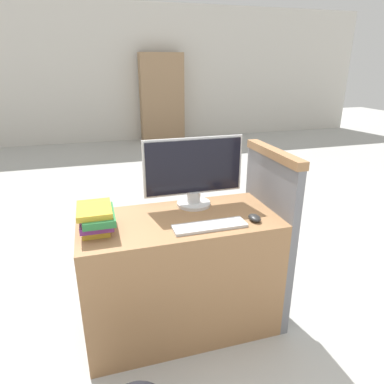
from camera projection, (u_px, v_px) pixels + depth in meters
ground_plane at (193, 355)px, 2.01m from camera, size 20.00×20.00×0.00m
wall_back at (107, 75)px, 7.15m from camera, size 12.00×0.06×2.80m
desk at (180, 274)px, 2.13m from camera, size 1.16×0.56×0.76m
carrel_divider at (267, 232)px, 2.24m from camera, size 0.07×0.61×1.13m
monitor at (194, 172)px, 2.11m from camera, size 0.63×0.21×0.44m
keyboard at (210, 226)px, 1.89m from camera, size 0.41×0.12×0.02m
mouse at (255, 218)px, 1.97m from camera, size 0.06×0.10×0.03m
book_stack at (96, 218)px, 1.83m from camera, size 0.19×0.27×0.14m
bookshelf_far at (162, 98)px, 7.39m from camera, size 0.93×0.32×1.84m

